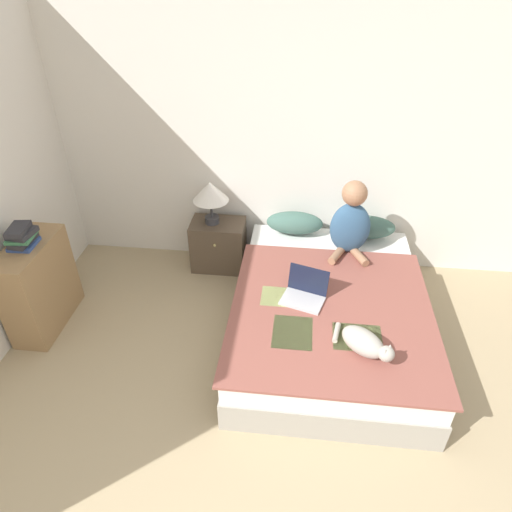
% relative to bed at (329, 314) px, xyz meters
% --- Properties ---
extents(wall_back, '(5.44, 0.05, 2.55)m').
position_rel_bed_xyz_m(wall_back, '(-0.37, 1.11, 1.06)').
color(wall_back, silver).
rests_on(wall_back, ground_plane).
extents(bed, '(1.54, 2.07, 0.44)m').
position_rel_bed_xyz_m(bed, '(0.00, 0.00, 0.00)').
color(bed, '#9E998E').
rests_on(bed, ground_plane).
extents(pillow_near, '(0.54, 0.25, 0.21)m').
position_rel_bed_xyz_m(pillow_near, '(-0.34, 0.89, 0.33)').
color(pillow_near, '#42665B').
rests_on(pillow_near, bed).
extents(pillow_far, '(0.54, 0.25, 0.21)m').
position_rel_bed_xyz_m(pillow_far, '(0.34, 0.89, 0.33)').
color(pillow_far, '#42665B').
rests_on(pillow_far, bed).
extents(person_sitting, '(0.36, 0.36, 0.69)m').
position_rel_bed_xyz_m(person_sitting, '(0.15, 0.62, 0.53)').
color(person_sitting, '#33567A').
rests_on(person_sitting, bed).
extents(cat_tabby, '(0.39, 0.40, 0.18)m').
position_rel_bed_xyz_m(cat_tabby, '(0.21, -0.61, 0.31)').
color(cat_tabby, '#A8A399').
rests_on(cat_tabby, bed).
extents(laptop_open, '(0.39, 0.35, 0.23)m').
position_rel_bed_xyz_m(laptop_open, '(-0.21, -0.08, 0.27)').
color(laptop_open, '#B7B7BC').
rests_on(laptop_open, bed).
extents(nightstand, '(0.52, 0.37, 0.51)m').
position_rel_bed_xyz_m(nightstand, '(-1.08, 0.86, 0.04)').
color(nightstand, brown).
rests_on(nightstand, ground_plane).
extents(table_lamp, '(0.34, 0.34, 0.43)m').
position_rel_bed_xyz_m(table_lamp, '(-1.13, 0.86, 0.61)').
color(table_lamp, '#38383D').
rests_on(table_lamp, nightstand).
extents(bookshelf, '(0.30, 0.72, 0.79)m').
position_rel_bed_xyz_m(bookshelf, '(-2.41, -0.12, 0.18)').
color(bookshelf, '#99754C').
rests_on(bookshelf, ground_plane).
extents(book_stack_top, '(0.21, 0.25, 0.18)m').
position_rel_bed_xyz_m(book_stack_top, '(-2.41, -0.12, 0.66)').
color(book_stack_top, '#334C8E').
rests_on(book_stack_top, bookshelf).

